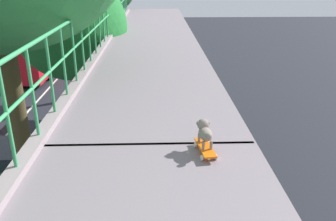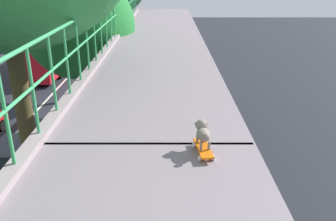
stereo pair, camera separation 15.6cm
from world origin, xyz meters
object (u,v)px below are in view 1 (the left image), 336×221
(car_green_fifth, at_px, (10,161))
(small_dog, at_px, (205,131))
(city_bus, at_px, (43,46))
(toy_skateboard, at_px, (205,148))

(car_green_fifth, distance_m, small_dog, 11.90)
(car_green_fifth, xyz_separation_m, small_dog, (6.52, -8.46, 5.24))
(city_bus, height_order, toy_skateboard, toy_skateboard)
(car_green_fifth, xyz_separation_m, city_bus, (-3.45, 16.74, 1.21))
(car_green_fifth, bearing_deg, small_dog, -52.38)
(toy_skateboard, xyz_separation_m, small_dog, (-0.00, 0.08, 0.20))
(small_dog, bearing_deg, city_bus, 111.59)
(small_dog, bearing_deg, car_green_fifth, 127.62)
(car_green_fifth, relative_size, small_dog, 10.01)
(toy_skateboard, distance_m, small_dog, 0.21)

